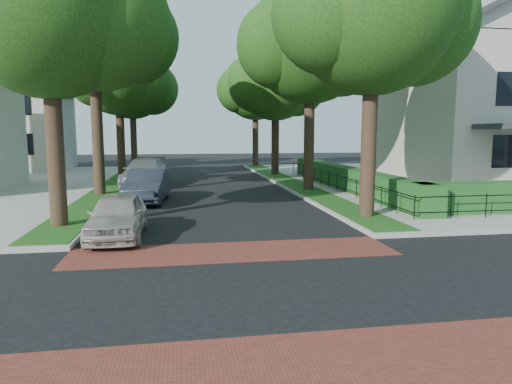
# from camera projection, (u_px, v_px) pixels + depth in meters

# --- Properties ---
(ground) EXTENTS (120.00, 120.00, 0.00)m
(ground) POSITION_uv_depth(u_px,v_px,m) (251.00, 291.00, 9.54)
(ground) COLOR black
(ground) RESTS_ON ground
(sidewalk_ne) EXTENTS (30.00, 30.00, 0.15)m
(sidewalk_ne) POSITION_uv_depth(u_px,v_px,m) (490.00, 179.00, 31.25)
(sidewalk_ne) COLOR gray
(sidewalk_ne) RESTS_ON ground
(crosswalk_far) EXTENTS (9.00, 2.20, 0.01)m
(crosswalk_far) POSITION_uv_depth(u_px,v_px,m) (233.00, 252.00, 12.67)
(crosswalk_far) COLOR maroon
(crosswalk_far) RESTS_ON ground
(crosswalk_near) EXTENTS (9.00, 2.20, 0.01)m
(crosswalk_near) POSITION_uv_depth(u_px,v_px,m) (285.00, 369.00, 6.41)
(crosswalk_near) COLOR maroon
(crosswalk_near) RESTS_ON ground
(grass_strip_ne) EXTENTS (1.60, 29.80, 0.02)m
(grass_strip_ne) POSITION_uv_depth(u_px,v_px,m) (289.00, 181.00, 29.07)
(grass_strip_ne) COLOR #1D4112
(grass_strip_ne) RESTS_ON sidewalk_ne
(grass_strip_nw) EXTENTS (1.60, 29.80, 0.02)m
(grass_strip_nw) POSITION_uv_depth(u_px,v_px,m) (114.00, 185.00, 27.33)
(grass_strip_nw) COLOR #1D4112
(grass_strip_nw) RESTS_ON sidewalk_nw
(tree_right_near) EXTENTS (7.75, 6.67, 10.66)m
(tree_right_near) POSITION_uv_depth(u_px,v_px,m) (373.00, 12.00, 16.51)
(tree_right_near) COLOR black
(tree_right_near) RESTS_ON sidewalk_ne
(tree_right_mid) EXTENTS (8.25, 7.09, 11.22)m
(tree_right_mid) POSITION_uv_depth(u_px,v_px,m) (311.00, 43.00, 24.30)
(tree_right_mid) COLOR black
(tree_right_mid) RESTS_ON sidewalk_ne
(tree_right_far) EXTENTS (7.25, 6.23, 9.74)m
(tree_right_far) POSITION_uv_depth(u_px,v_px,m) (276.00, 82.00, 33.22)
(tree_right_far) COLOR black
(tree_right_far) RESTS_ON sidewalk_ne
(tree_right_back) EXTENTS (7.50, 6.45, 10.20)m
(tree_right_back) POSITION_uv_depth(u_px,v_px,m) (256.00, 88.00, 41.98)
(tree_right_back) COLOR black
(tree_right_back) RESTS_ON sidewalk_ne
(tree_left_near) EXTENTS (7.50, 6.45, 10.20)m
(tree_left_near) POSITION_uv_depth(u_px,v_px,m) (52.00, 9.00, 14.78)
(tree_left_near) COLOR black
(tree_left_near) RESTS_ON sidewalk_nw
(tree_left_mid) EXTENTS (8.00, 6.88, 11.48)m
(tree_left_mid) POSITION_uv_depth(u_px,v_px,m) (96.00, 29.00, 22.47)
(tree_left_mid) COLOR black
(tree_left_mid) RESTS_ON sidewalk_nw
(tree_left_far) EXTENTS (7.00, 6.02, 9.86)m
(tree_left_far) POSITION_uv_depth(u_px,v_px,m) (120.00, 76.00, 31.41)
(tree_left_far) COLOR black
(tree_left_far) RESTS_ON sidewalk_nw
(tree_left_back) EXTENTS (7.75, 6.66, 10.44)m
(tree_left_back) POSITION_uv_depth(u_px,v_px,m) (133.00, 85.00, 40.20)
(tree_left_back) COLOR black
(tree_left_back) RESTS_ON sidewalk_nw
(hedge_main_road) EXTENTS (1.00, 18.00, 1.20)m
(hedge_main_road) POSITION_uv_depth(u_px,v_px,m) (347.00, 178.00, 25.35)
(hedge_main_road) COLOR #19481B
(hedge_main_road) RESTS_ON sidewalk_ne
(fence_main_road) EXTENTS (0.06, 18.00, 0.90)m
(fence_main_road) POSITION_uv_depth(u_px,v_px,m) (333.00, 181.00, 25.24)
(fence_main_road) COLOR black
(fence_main_road) RESTS_ON sidewalk_ne
(house_victorian) EXTENTS (13.00, 13.05, 12.48)m
(house_victorian) POSITION_uv_depth(u_px,v_px,m) (501.00, 86.00, 27.13)
(house_victorian) COLOR #B8B2A5
(house_victorian) RESTS_ON sidewalk_ne
(house_left_far) EXTENTS (10.00, 9.00, 10.14)m
(house_left_far) POSITION_uv_depth(u_px,v_px,m) (7.00, 110.00, 37.67)
(house_left_far) COLOR #B8B2A5
(house_left_far) RESTS_ON sidewalk_nw
(parked_car_front) EXTENTS (1.67, 4.11, 1.40)m
(parked_car_front) POSITION_uv_depth(u_px,v_px,m) (117.00, 216.00, 14.31)
(parked_car_front) COLOR #AEA89D
(parked_car_front) RESTS_ON ground
(parked_car_middle) EXTENTS (2.05, 4.85, 1.56)m
(parked_car_middle) POSITION_uv_depth(u_px,v_px,m) (147.00, 186.00, 21.45)
(parked_car_middle) COLOR #202530
(parked_car_middle) RESTS_ON ground
(parked_car_rear) EXTENTS (2.87, 5.98, 1.68)m
(parked_car_rear) POSITION_uv_depth(u_px,v_px,m) (145.00, 173.00, 27.73)
(parked_car_rear) COLOR slate
(parked_car_rear) RESTS_ON ground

